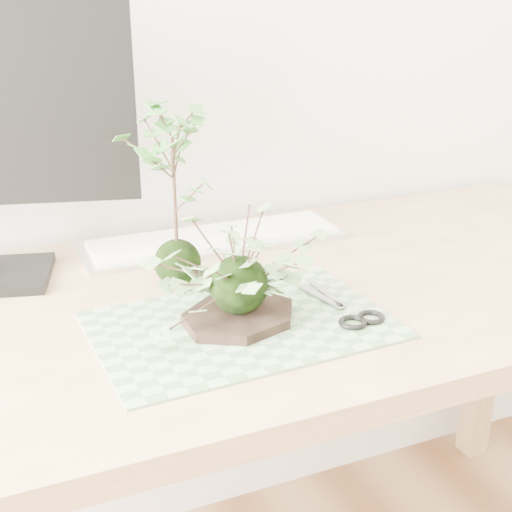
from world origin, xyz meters
The scene contains 7 objects.
desk centered at (0.07, 1.23, 0.65)m, with size 1.60×0.70×0.74m.
cutting_mat centered at (-0.03, 1.12, 0.74)m, with size 0.43×0.28×0.00m, color #4C7248.
stone_dish centered at (-0.03, 1.13, 0.75)m, with size 0.18×0.18×0.01m, color black.
ivy_kokedama centered at (-0.03, 1.13, 0.84)m, with size 0.32×0.32×0.17m.
maple_kokedama centered at (-0.07, 1.31, 0.97)m, with size 0.21×0.21×0.32m.
keyboard centered at (0.05, 1.46, 0.75)m, with size 0.50×0.15×0.02m.
scissors centered at (0.13, 1.08, 0.75)m, with size 0.08×0.17×0.01m.
Camera 1 is at (-0.38, 0.26, 1.22)m, focal length 50.00 mm.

